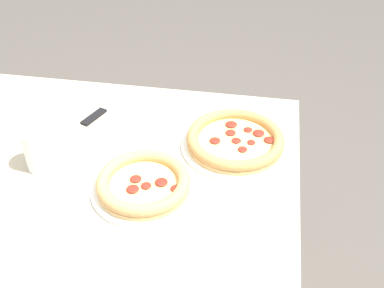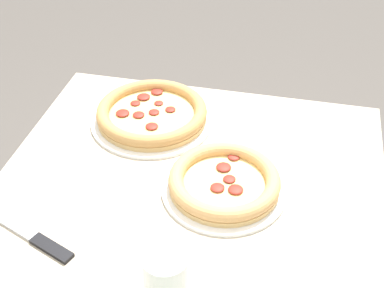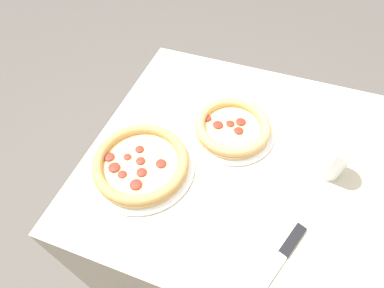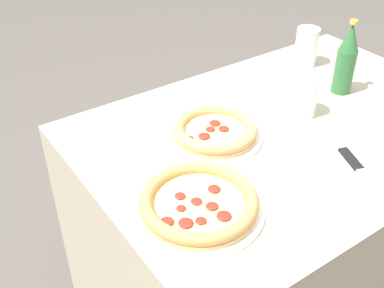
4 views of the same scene
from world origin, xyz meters
TOP-DOWN VIEW (x-y plane):
  - pizza_margherita at (-0.22, 0.08)m, footprint 0.26×0.26m
  - pizza_pepperoni at (-0.42, -0.14)m, footprint 0.30×0.30m
  - glass_red_wine at (0.07, 0.03)m, footprint 0.08×0.08m
  - knife at (-0.01, -0.26)m, footprint 0.11×0.22m

SIDE VIEW (x-z plane):
  - knife at x=-0.01m, z-range 0.73..0.74m
  - pizza_pepperoni at x=-0.42m, z-range 0.73..0.78m
  - pizza_margherita at x=-0.22m, z-range 0.73..0.78m
  - glass_red_wine at x=0.07m, z-range 0.73..0.84m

